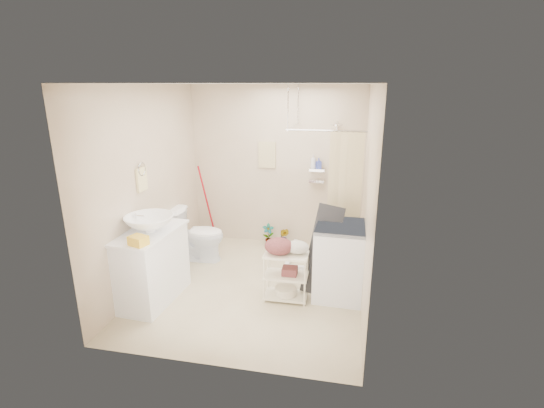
% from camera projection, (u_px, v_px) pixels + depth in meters
% --- Properties ---
extents(floor, '(3.20, 3.20, 0.00)m').
position_uv_depth(floor, '(254.00, 286.00, 5.29)').
color(floor, beige).
rests_on(floor, ground).
extents(ceiling, '(2.80, 3.20, 0.04)m').
position_uv_depth(ceiling, '(251.00, 84.00, 4.53)').
color(ceiling, silver).
rests_on(ceiling, ground).
extents(wall_back, '(2.80, 0.04, 2.60)m').
position_uv_depth(wall_back, '(276.00, 167.00, 6.41)').
color(wall_back, beige).
rests_on(wall_back, ground).
extents(wall_front, '(2.80, 0.04, 2.60)m').
position_uv_depth(wall_front, '(207.00, 240.00, 3.41)').
color(wall_front, beige).
rests_on(wall_front, ground).
extents(wall_left, '(0.04, 3.20, 2.60)m').
position_uv_depth(wall_left, '(149.00, 187.00, 5.17)').
color(wall_left, beige).
rests_on(wall_left, ground).
extents(wall_right, '(0.04, 3.20, 2.60)m').
position_uv_depth(wall_right, '(367.00, 199.00, 4.64)').
color(wall_right, beige).
rests_on(wall_right, ground).
extents(vanity, '(0.65, 1.07, 0.91)m').
position_uv_depth(vanity, '(151.00, 266.00, 4.85)').
color(vanity, white).
rests_on(vanity, ground).
extents(sink, '(0.66, 0.66, 0.20)m').
position_uv_depth(sink, '(149.00, 224.00, 4.67)').
color(sink, white).
rests_on(sink, vanity).
extents(counter_basket, '(0.23, 0.20, 0.11)m').
position_uv_depth(counter_basket, '(138.00, 241.00, 4.29)').
color(counter_basket, yellow).
rests_on(counter_basket, vanity).
extents(floor_basket, '(0.25, 0.20, 0.13)m').
position_uv_depth(floor_basket, '(143.00, 311.00, 4.58)').
color(floor_basket, yellow).
rests_on(floor_basket, ground).
extents(toilet, '(0.82, 0.49, 0.81)m').
position_uv_depth(toilet, '(198.00, 234.00, 5.99)').
color(toilet, white).
rests_on(toilet, ground).
extents(mop, '(0.15, 0.15, 1.31)m').
position_uv_depth(mop, '(204.00, 203.00, 6.71)').
color(mop, '#B00716').
rests_on(mop, ground).
extents(potted_plant_a, '(0.22, 0.17, 0.37)m').
position_uv_depth(potted_plant_a, '(268.00, 235.00, 6.58)').
color(potted_plant_a, brown).
rests_on(potted_plant_a, ground).
extents(potted_plant_b, '(0.21, 0.18, 0.34)m').
position_uv_depth(potted_plant_b, '(283.00, 237.00, 6.49)').
color(potted_plant_b, '#9C442D').
rests_on(potted_plant_b, ground).
extents(hanging_towel, '(0.28, 0.03, 0.42)m').
position_uv_depth(hanging_towel, '(267.00, 155.00, 6.36)').
color(hanging_towel, beige).
rests_on(hanging_towel, wall_back).
extents(towel_ring, '(0.04, 0.22, 0.34)m').
position_uv_depth(towel_ring, '(142.00, 178.00, 4.93)').
color(towel_ring, '#FAE99D').
rests_on(towel_ring, wall_left).
extents(tp_holder, '(0.08, 0.12, 0.14)m').
position_uv_depth(tp_holder, '(157.00, 227.00, 5.38)').
color(tp_holder, white).
rests_on(tp_holder, wall_left).
extents(shower, '(1.10, 1.10, 2.10)m').
position_uv_depth(shower, '(326.00, 193.00, 5.81)').
color(shower, white).
rests_on(shower, ground).
extents(shampoo_bottle_a, '(0.10, 0.10, 0.22)m').
position_uv_depth(shampoo_bottle_a, '(313.00, 162.00, 6.18)').
color(shampoo_bottle_a, silver).
rests_on(shampoo_bottle_a, shower).
extents(shampoo_bottle_b, '(0.10, 0.10, 0.17)m').
position_uv_depth(shampoo_bottle_b, '(319.00, 163.00, 6.17)').
color(shampoo_bottle_b, '#3746A4').
rests_on(shampoo_bottle_b, shower).
extents(washing_machine, '(0.67, 0.69, 0.95)m').
position_uv_depth(washing_machine, '(341.00, 261.00, 4.94)').
color(washing_machine, silver).
rests_on(washing_machine, ground).
extents(laundry_rack, '(0.54, 0.32, 0.74)m').
position_uv_depth(laundry_rack, '(286.00, 272.00, 4.87)').
color(laundry_rack, '#EBE2C5').
rests_on(laundry_rack, ground).
extents(ironing_board, '(0.35, 0.13, 1.19)m').
position_uv_depth(ironing_board, '(323.00, 250.00, 4.95)').
color(ironing_board, black).
rests_on(ironing_board, ground).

